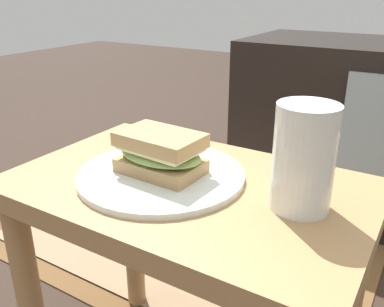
% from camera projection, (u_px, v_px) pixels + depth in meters
% --- Properties ---
extents(side_table, '(0.56, 0.36, 0.46)m').
position_uv_depth(side_table, '(188.00, 231.00, 0.69)').
color(side_table, '#A37A4C').
rests_on(side_table, ground).
extents(area_rug, '(1.20, 0.68, 0.01)m').
position_uv_depth(area_rug, '(168.00, 240.00, 1.31)').
color(area_rug, brown).
rests_on(area_rug, ground).
extents(plate, '(0.27, 0.27, 0.01)m').
position_uv_depth(plate, '(161.00, 175.00, 0.67)').
color(plate, silver).
rests_on(plate, side_table).
extents(sandwich_front, '(0.14, 0.10, 0.07)m').
position_uv_depth(sandwich_front, '(160.00, 153.00, 0.65)').
color(sandwich_front, tan).
rests_on(sandwich_front, plate).
extents(beer_glass, '(0.08, 0.08, 0.15)m').
position_uv_depth(beer_glass, '(304.00, 160.00, 0.55)').
color(beer_glass, silver).
rests_on(beer_glass, side_table).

